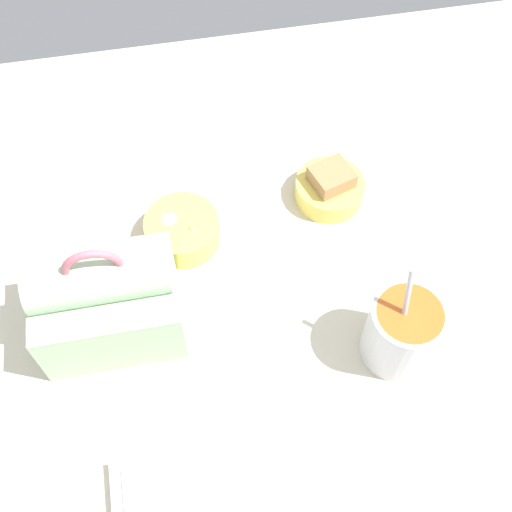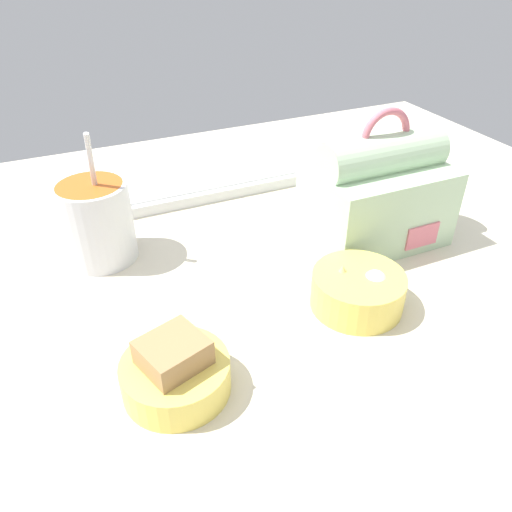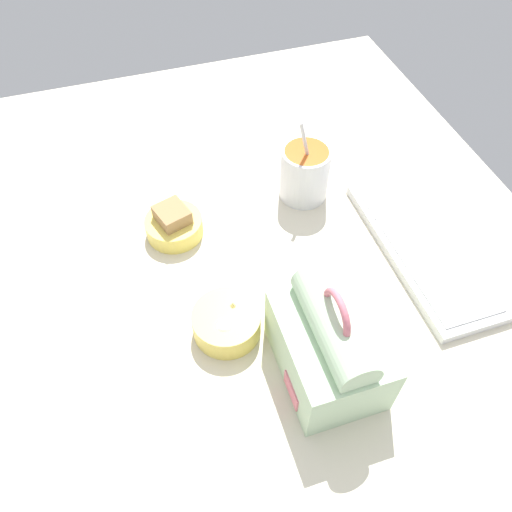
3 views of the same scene
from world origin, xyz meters
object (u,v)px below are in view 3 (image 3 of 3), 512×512
(soup_cup, at_px, (305,172))
(bento_bowl_snacks, at_px, (227,322))
(bento_bowl_sandwich, at_px, (174,224))
(keyboard, at_px, (423,247))
(lunch_bag, at_px, (329,345))

(soup_cup, relative_size, bento_bowl_snacks, 1.66)
(soup_cup, relative_size, bento_bowl_sandwich, 1.72)
(soup_cup, height_order, bento_bowl_sandwich, soup_cup)
(keyboard, xyz_separation_m, bento_bowl_snacks, (0.05, -0.39, 0.01))
(soup_cup, xyz_separation_m, bento_bowl_snacks, (0.26, -0.24, -0.03))
(lunch_bag, bearing_deg, bento_bowl_snacks, -131.48)
(bento_bowl_sandwich, bearing_deg, soup_cup, 95.29)
(keyboard, height_order, bento_bowl_sandwich, bento_bowl_sandwich)
(soup_cup, distance_m, bento_bowl_sandwich, 0.28)
(lunch_bag, bearing_deg, keyboard, 121.77)
(lunch_bag, distance_m, bento_bowl_snacks, 0.18)
(bento_bowl_sandwich, bearing_deg, keyboard, 66.77)
(keyboard, distance_m, lunch_bag, 0.32)
(keyboard, bearing_deg, bento_bowl_sandwich, -113.23)
(keyboard, relative_size, lunch_bag, 1.93)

